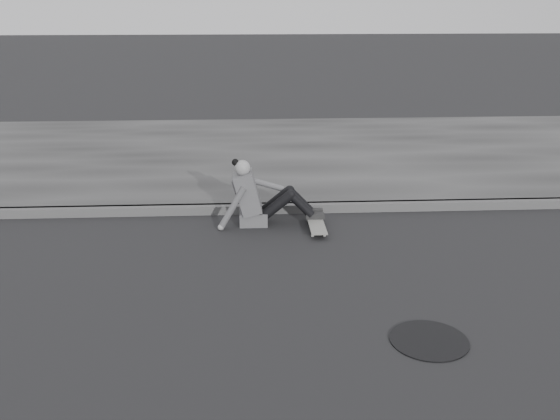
{
  "coord_description": "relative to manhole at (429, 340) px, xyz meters",
  "views": [
    {
      "loc": [
        -0.4,
        -5.52,
        2.89
      ],
      "look_at": [
        -0.03,
        1.25,
        0.5
      ],
      "focal_mm": 40.0,
      "sensor_mm": 36.0,
      "label": 1
    }
  ],
  "objects": [
    {
      "name": "ground",
      "position": [
        -1.16,
        0.84,
        -0.01
      ],
      "size": [
        80.0,
        80.0,
        0.0
      ],
      "primitive_type": "plane",
      "color": "black",
      "rests_on": "ground"
    },
    {
      "name": "manhole",
      "position": [
        0.0,
        0.0,
        0.0
      ],
      "size": [
        0.69,
        0.69,
        0.01
      ],
      "primitive_type": "cylinder",
      "color": "black",
      "rests_on": "ground"
    },
    {
      "name": "skateboard",
      "position": [
        -0.69,
        2.74,
        0.07
      ],
      "size": [
        0.2,
        0.78,
        0.09
      ],
      "color": "#A8A9A3",
      "rests_on": "ground"
    },
    {
      "name": "curb",
      "position": [
        -1.16,
        3.42,
        0.05
      ],
      "size": [
        24.0,
        0.16,
        0.12
      ],
      "primitive_type": "cube",
      "color": "#494949",
      "rests_on": "ground"
    },
    {
      "name": "seated_woman",
      "position": [
        -1.43,
        2.99,
        0.35
      ],
      "size": [
        1.38,
        0.46,
        0.88
      ],
      "color": "#505053",
      "rests_on": "ground"
    },
    {
      "name": "sidewalk",
      "position": [
        -1.16,
        6.44,
        0.05
      ],
      "size": [
        24.0,
        6.0,
        0.12
      ],
      "primitive_type": "cube",
      "color": "#333333",
      "rests_on": "ground"
    }
  ]
}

